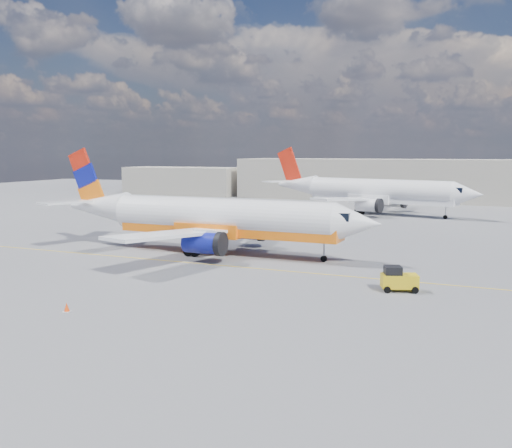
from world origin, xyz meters
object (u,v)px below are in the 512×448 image
at_px(second_jet, 373,192).
at_px(gse_tug, 398,279).
at_px(main_jet, 213,218).
at_px(traffic_cone, 67,307).

xyz_separation_m(second_jet, gse_tug, (11.53, -47.86, -2.60)).
relative_size(main_jet, gse_tug, 12.04).
height_order(main_jet, traffic_cone, main_jet).
xyz_separation_m(main_jet, traffic_cone, (1.12, -21.06, -3.04)).
bearing_deg(gse_tug, second_jet, 83.37).
distance_m(main_jet, traffic_cone, 21.31).
xyz_separation_m(gse_tug, traffic_cone, (-17.28, -12.86, -0.55)).
bearing_deg(main_jet, traffic_cone, -86.30).
relative_size(gse_tug, traffic_cone, 4.98).
xyz_separation_m(main_jet, second_jet, (6.88, 39.66, 0.11)).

